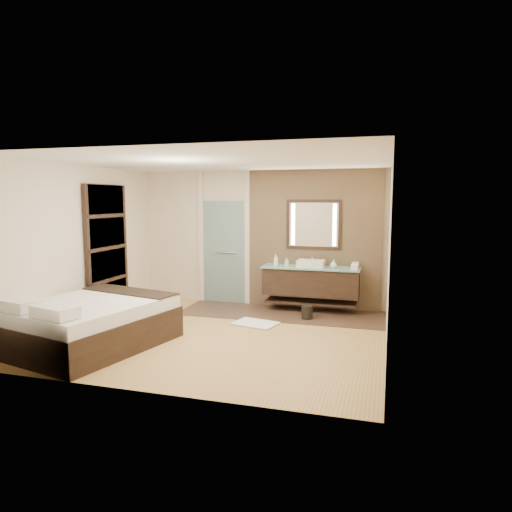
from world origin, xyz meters
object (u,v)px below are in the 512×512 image
(vanity, at_px, (311,282))
(mirror_unit, at_px, (314,225))
(waste_bin, at_px, (307,312))
(bed, at_px, (90,323))

(vanity, bearing_deg, mirror_unit, 90.00)
(vanity, distance_m, mirror_unit, 1.10)
(mirror_unit, distance_m, waste_bin, 1.74)
(vanity, relative_size, waste_bin, 7.36)
(vanity, relative_size, bed, 0.75)
(mirror_unit, height_order, bed, mirror_unit)
(vanity, xyz_separation_m, waste_bin, (0.03, -0.60, -0.45))
(mirror_unit, distance_m, bed, 4.41)
(vanity, distance_m, bed, 4.04)
(vanity, relative_size, mirror_unit, 1.75)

